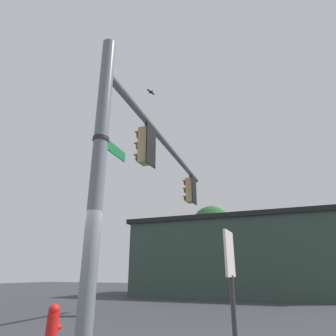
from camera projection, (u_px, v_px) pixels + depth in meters
name	position (u px, v px, depth m)	size (l,w,h in m)	color
signal_pole	(98.00, 175.00, 5.52)	(0.29, 0.29, 6.39)	slate
mast_arm	(168.00, 146.00, 9.98)	(0.21, 0.21, 8.21)	slate
traffic_light_nearest_pole	(145.00, 146.00, 8.02)	(0.54, 0.49, 1.31)	black
traffic_light_mid_inner	(190.00, 190.00, 12.30)	(0.54, 0.49, 1.31)	black
street_name_sign	(107.00, 144.00, 6.00)	(1.19, 0.33, 0.22)	#147238
bird_flying	(151.00, 92.00, 12.98)	(0.41, 0.27, 0.10)	black
storefront_building	(238.00, 257.00, 20.18)	(8.62, 14.02, 4.97)	#33473D
tree_by_storefront	(212.00, 226.00, 22.69)	(3.09, 3.09, 6.52)	#4C3823
fire_hydrant	(52.00, 325.00, 6.00)	(0.35, 0.24, 0.82)	red
historical_marker	(231.00, 275.00, 4.81)	(0.60, 0.08, 2.13)	#333333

